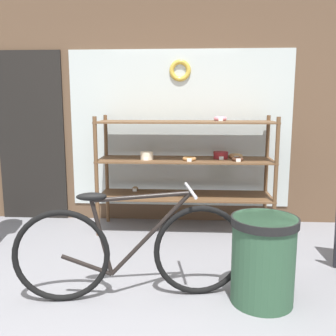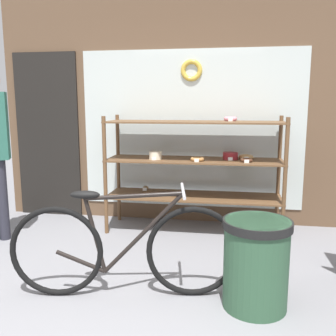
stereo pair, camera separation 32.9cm
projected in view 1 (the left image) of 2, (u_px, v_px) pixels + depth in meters
name	position (u px, v px, depth m)	size (l,w,h in m)	color
ground_plane	(136.00, 335.00, 2.40)	(30.00, 30.00, 0.00)	gray
storefront_facade	(159.00, 85.00, 4.54)	(4.41, 0.13, 3.49)	brown
display_case	(187.00, 161.00, 4.26)	(1.98, 0.55, 1.33)	brown
bicycle	(131.00, 250.00, 2.80)	(1.73, 0.47, 0.84)	black
trash_bin	(263.00, 256.00, 2.75)	(0.49, 0.49, 0.66)	#2D5138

